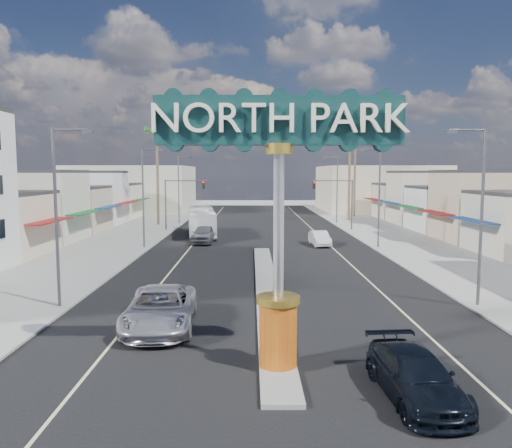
{
  "coord_description": "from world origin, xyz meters",
  "views": [
    {
      "loc": [
        -0.93,
        -14.69,
        6.79
      ],
      "look_at": [
        -0.69,
        9.51,
        4.31
      ],
      "focal_mm": 35.0,
      "sensor_mm": 36.0,
      "label": 1
    }
  ],
  "objects_px": {
    "traffic_signal_right": "(337,194)",
    "car_parked_left": "(204,234)",
    "streetlight_r_mid": "(377,192)",
    "palm_right_far": "(356,136)",
    "streetlight_r_near": "(479,208)",
    "suv_right": "(415,376)",
    "palm_left_far": "(157,136)",
    "car_parked_right": "(320,238)",
    "gateway_sign": "(279,199)",
    "palm_right_mid": "(350,146)",
    "streetlight_r_far": "(336,186)",
    "streetlight_l_near": "(59,208)",
    "suv_left": "(160,308)",
    "traffic_signal_left": "(181,195)",
    "city_bus": "(201,221)",
    "streetlight_l_mid": "(145,192)",
    "streetlight_l_far": "(180,186)"
  },
  "relations": [
    {
      "from": "traffic_signal_right",
      "to": "car_parked_left",
      "type": "xyz_separation_m",
      "value": [
        -14.68,
        -10.46,
        -3.39
      ]
    },
    {
      "from": "streetlight_r_mid",
      "to": "palm_right_far",
      "type": "xyz_separation_m",
      "value": [
        4.57,
        32.0,
        7.32
      ]
    },
    {
      "from": "streetlight_r_near",
      "to": "suv_right",
      "type": "relative_size",
      "value": 1.85
    },
    {
      "from": "palm_left_far",
      "to": "car_parked_right",
      "type": "distance_m",
      "value": 28.25
    },
    {
      "from": "car_parked_left",
      "to": "car_parked_right",
      "type": "bearing_deg",
      "value": -4.63
    },
    {
      "from": "gateway_sign",
      "to": "palm_right_mid",
      "type": "height_order",
      "value": "palm_right_mid"
    },
    {
      "from": "traffic_signal_right",
      "to": "streetlight_r_far",
      "type": "bearing_deg",
      "value": 81.14
    },
    {
      "from": "car_parked_right",
      "to": "car_parked_left",
      "type": "bearing_deg",
      "value": 165.5
    },
    {
      "from": "suv_right",
      "to": "palm_right_mid",
      "type": "bearing_deg",
      "value": 77.09
    },
    {
      "from": "gateway_sign",
      "to": "streetlight_l_near",
      "type": "bearing_deg",
      "value": 142.45
    },
    {
      "from": "gateway_sign",
      "to": "car_parked_right",
      "type": "xyz_separation_m",
      "value": [
        5.5,
        29.62,
        -5.24
      ]
    },
    {
      "from": "car_parked_left",
      "to": "streetlight_r_mid",
      "type": "bearing_deg",
      "value": -7.14
    },
    {
      "from": "palm_left_far",
      "to": "streetlight_r_near",
      "type": "bearing_deg",
      "value": -59.64
    },
    {
      "from": "streetlight_r_far",
      "to": "car_parked_left",
      "type": "relative_size",
      "value": 1.74
    },
    {
      "from": "suv_left",
      "to": "streetlight_l_near",
      "type": "bearing_deg",
      "value": 145.82
    },
    {
      "from": "traffic_signal_left",
      "to": "suv_right",
      "type": "relative_size",
      "value": 1.23
    },
    {
      "from": "streetlight_l_near",
      "to": "suv_left",
      "type": "xyz_separation_m",
      "value": [
        5.51,
        -3.3,
        -4.19
      ]
    },
    {
      "from": "suv_right",
      "to": "city_bus",
      "type": "bearing_deg",
      "value": 100.8
    },
    {
      "from": "streetlight_r_mid",
      "to": "car_parked_left",
      "type": "height_order",
      "value": "streetlight_r_mid"
    },
    {
      "from": "streetlight_r_far",
      "to": "suv_left",
      "type": "xyz_separation_m",
      "value": [
        -15.35,
        -45.3,
        -4.19
      ]
    },
    {
      "from": "streetlight_l_mid",
      "to": "suv_right",
      "type": "distance_m",
      "value": 33.82
    },
    {
      "from": "streetlight_r_mid",
      "to": "car_parked_right",
      "type": "relative_size",
      "value": 2.15
    },
    {
      "from": "palm_left_far",
      "to": "palm_right_mid",
      "type": "xyz_separation_m",
      "value": [
        26.0,
        6.0,
        -0.9
      ]
    },
    {
      "from": "gateway_sign",
      "to": "traffic_signal_left",
      "type": "distance_m",
      "value": 43.04
    },
    {
      "from": "traffic_signal_left",
      "to": "car_parked_left",
      "type": "bearing_deg",
      "value": -70.6
    },
    {
      "from": "streetlight_r_far",
      "to": "gateway_sign",
      "type": "bearing_deg",
      "value": -101.78
    },
    {
      "from": "streetlight_r_near",
      "to": "streetlight_r_mid",
      "type": "bearing_deg",
      "value": 90.0
    },
    {
      "from": "traffic_signal_left",
      "to": "streetlight_r_near",
      "type": "bearing_deg",
      "value": -60.01
    },
    {
      "from": "palm_left_far",
      "to": "car_parked_right",
      "type": "height_order",
      "value": "palm_left_far"
    },
    {
      "from": "streetlight_l_far",
      "to": "streetlight_r_mid",
      "type": "distance_m",
      "value": 30.32
    },
    {
      "from": "streetlight_r_far",
      "to": "streetlight_r_near",
      "type": "bearing_deg",
      "value": -90.0
    },
    {
      "from": "traffic_signal_right",
      "to": "suv_right",
      "type": "bearing_deg",
      "value": -96.67
    },
    {
      "from": "traffic_signal_right",
      "to": "streetlight_l_far",
      "type": "relative_size",
      "value": 0.67
    },
    {
      "from": "palm_right_mid",
      "to": "city_bus",
      "type": "bearing_deg",
      "value": -139.31
    },
    {
      "from": "palm_right_far",
      "to": "streetlight_l_near",
      "type": "bearing_deg",
      "value": -116.06
    },
    {
      "from": "streetlight_r_near",
      "to": "palm_right_far",
      "type": "relative_size",
      "value": 0.64
    },
    {
      "from": "gateway_sign",
      "to": "traffic_signal_right",
      "type": "xyz_separation_m",
      "value": [
        9.18,
        42.02,
        -1.65
      ]
    },
    {
      "from": "streetlight_l_far",
      "to": "palm_left_far",
      "type": "distance_m",
      "value": 7.21
    },
    {
      "from": "suv_left",
      "to": "car_parked_right",
      "type": "distance_m",
      "value": 26.99
    },
    {
      "from": "gateway_sign",
      "to": "city_bus",
      "type": "height_order",
      "value": "gateway_sign"
    },
    {
      "from": "traffic_signal_right",
      "to": "streetlight_l_mid",
      "type": "bearing_deg",
      "value": -144.5
    },
    {
      "from": "palm_right_far",
      "to": "palm_right_mid",
      "type": "bearing_deg",
      "value": -108.43
    },
    {
      "from": "gateway_sign",
      "to": "streetlight_l_near",
      "type": "xyz_separation_m",
      "value": [
        -10.43,
        8.02,
        -0.86
      ]
    },
    {
      "from": "suv_right",
      "to": "car_parked_right",
      "type": "xyz_separation_m",
      "value": [
        1.49,
        31.87,
        -0.02
      ]
    },
    {
      "from": "streetlight_r_near",
      "to": "suv_right",
      "type": "height_order",
      "value": "streetlight_r_near"
    },
    {
      "from": "streetlight_r_mid",
      "to": "car_parked_right",
      "type": "xyz_separation_m",
      "value": [
        -4.93,
        1.59,
        -4.38
      ]
    },
    {
      "from": "streetlight_l_mid",
      "to": "car_parked_left",
      "type": "relative_size",
      "value": 1.74
    },
    {
      "from": "streetlight_l_near",
      "to": "car_parked_right",
      "type": "xyz_separation_m",
      "value": [
        15.93,
        21.59,
        -4.38
      ]
    },
    {
      "from": "gateway_sign",
      "to": "streetlight_r_mid",
      "type": "xyz_separation_m",
      "value": [
        10.43,
        28.02,
        -0.86
      ]
    },
    {
      "from": "streetlight_r_far",
      "to": "traffic_signal_right",
      "type": "bearing_deg",
      "value": -98.86
    }
  ]
}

